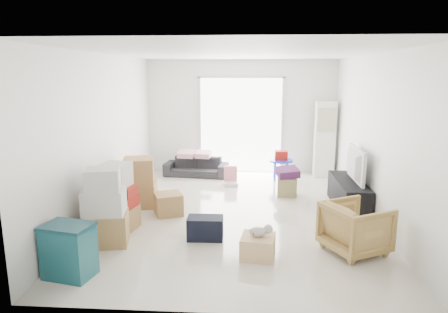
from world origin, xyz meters
name	(u,v)px	position (x,y,z in m)	size (l,w,h in m)	color
room_shell	(237,136)	(0.00, 0.00, 1.35)	(4.98, 6.48, 3.18)	beige
sliding_door	(241,121)	(0.00, 2.98, 1.24)	(2.10, 0.04, 2.33)	white
ac_tower	(325,139)	(1.95, 2.65, 0.88)	(0.45, 0.30, 1.75)	white
tv_console	(349,194)	(2.00, 0.39, 0.25)	(0.45, 1.52, 0.51)	black
television	(350,177)	(2.00, 0.39, 0.57)	(1.03, 0.59, 0.14)	black
sofa	(196,164)	(-1.04, 2.50, 0.29)	(1.48, 0.43, 0.58)	#2B2C31
pillow_left	(186,149)	(-1.27, 2.51, 0.64)	(0.41, 0.33, 0.13)	#F0AFC5
pillow_right	(203,149)	(-0.86, 2.50, 0.64)	(0.37, 0.29, 0.13)	#F0AFC5
armchair	(356,225)	(1.65, -1.46, 0.38)	(0.73, 0.69, 0.75)	tan
storage_bins	(69,251)	(-1.90, -2.36, 0.33)	(0.64, 0.51, 0.65)	#17505A
box_stack_a	(105,211)	(-1.80, -1.42, 0.49)	(0.69, 0.61, 1.10)	#A37C49
box_stack_b	(117,201)	(-1.80, -0.89, 0.46)	(0.63, 0.61, 1.05)	#A37C49
box_stack_c	(139,183)	(-1.77, 0.24, 0.43)	(0.64, 0.61, 0.89)	#A37C49
loose_box	(168,204)	(-1.16, -0.16, 0.18)	(0.44, 0.44, 0.37)	#A37C49
duffel_bag	(205,228)	(-0.42, -1.16, 0.17)	(0.52, 0.31, 0.33)	black
ottoman	(287,186)	(0.96, 1.05, 0.19)	(0.37, 0.37, 0.37)	#928455
blanket	(287,174)	(0.96, 1.05, 0.44)	(0.41, 0.41, 0.14)	#532152
kids_table	(281,159)	(0.93, 2.26, 0.48)	(0.54, 0.54, 0.67)	#1A2ECB
toy_walker	(230,180)	(-0.19, 1.74, 0.11)	(0.34, 0.31, 0.41)	silver
wood_crate	(258,246)	(0.34, -1.69, 0.14)	(0.43, 0.43, 0.29)	tan
plush_bunny	(261,231)	(0.37, -1.69, 0.36)	(0.31, 0.17, 0.16)	#B2ADA8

